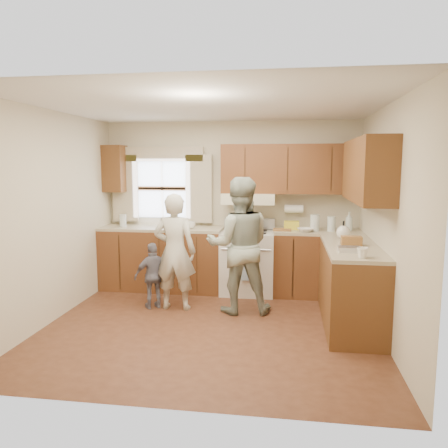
% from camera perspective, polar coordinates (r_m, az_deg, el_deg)
% --- Properties ---
extents(room, '(3.80, 3.80, 3.80)m').
position_cam_1_polar(room, '(4.89, -1.84, 0.55)').
color(room, '#482516').
rests_on(room, ground).
extents(kitchen_fixtures, '(3.80, 2.25, 2.15)m').
position_cam_1_polar(kitchen_fixtures, '(5.95, 5.86, -2.20)').
color(kitchen_fixtures, '#3F1D0D').
rests_on(kitchen_fixtures, ground).
extents(stove, '(0.76, 0.67, 1.07)m').
position_cam_1_polar(stove, '(6.39, 3.13, -4.86)').
color(stove, silver).
rests_on(stove, ground).
extents(woman_left, '(0.56, 0.37, 1.51)m').
position_cam_1_polar(woman_left, '(5.64, -6.45, -3.62)').
color(woman_left, beige).
rests_on(woman_left, ground).
extents(woman_right, '(0.93, 0.78, 1.71)m').
position_cam_1_polar(woman_right, '(5.49, 1.98, -2.81)').
color(woman_right, '#2D453A').
rests_on(woman_right, ground).
extents(child, '(0.54, 0.45, 0.86)m').
position_cam_1_polar(child, '(5.78, -9.18, -6.67)').
color(child, slate).
rests_on(child, ground).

